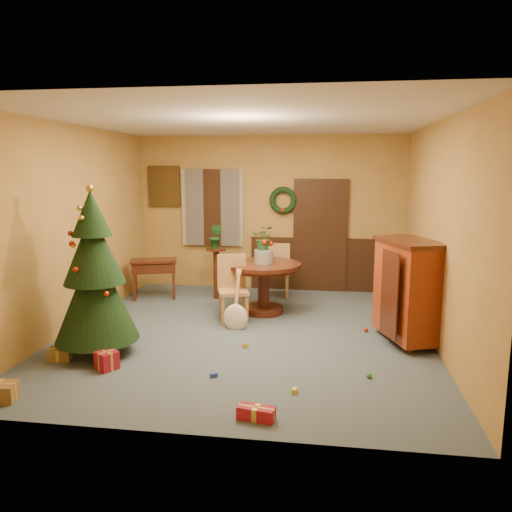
% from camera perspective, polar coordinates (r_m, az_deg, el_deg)
% --- Properties ---
extents(room_envelope, '(5.50, 5.50, 5.50)m').
position_cam_1_polar(room_envelope, '(9.44, 2.83, 2.83)').
color(room_envelope, '#3C4C57').
rests_on(room_envelope, ground).
extents(dining_table, '(1.18, 1.18, 0.81)m').
position_cam_1_polar(dining_table, '(7.91, 0.88, -2.55)').
color(dining_table, '#33170B').
rests_on(dining_table, floor).
extents(urn, '(0.29, 0.29, 0.21)m').
position_cam_1_polar(urn, '(7.84, 0.89, -0.05)').
color(urn, slate).
rests_on(urn, dining_table).
extents(centerpiece_plant, '(0.34, 0.30, 0.38)m').
position_cam_1_polar(centerpiece_plant, '(7.80, 0.90, 2.10)').
color(centerpiece_plant, '#1E4C23').
rests_on(centerpiece_plant, urn).
extents(chair_near, '(0.55, 0.55, 1.00)m').
position_cam_1_polar(chair_near, '(7.55, -2.70, -3.42)').
color(chair_near, '#9A6D3D').
rests_on(chair_near, floor).
extents(chair_far, '(0.48, 0.48, 1.01)m').
position_cam_1_polar(chair_far, '(8.82, 2.44, -1.45)').
color(chair_far, '#9A6D3D').
rests_on(chair_far, floor).
extents(guitar, '(0.51, 0.63, 0.81)m').
position_cam_1_polar(guitar, '(7.15, -2.36, -5.17)').
color(guitar, beige).
rests_on(guitar, floor).
extents(plant_stand, '(0.35, 0.35, 0.90)m').
position_cam_1_polar(plant_stand, '(8.84, -4.55, -1.31)').
color(plant_stand, '#33170B').
rests_on(plant_stand, floor).
extents(stand_plant, '(0.29, 0.26, 0.43)m').
position_cam_1_polar(stand_plant, '(8.75, -4.60, 2.25)').
color(stand_plant, '#19471E').
rests_on(stand_plant, plant_stand).
extents(christmas_tree, '(1.02, 1.02, 2.10)m').
position_cam_1_polar(christmas_tree, '(6.39, -17.96, -2.13)').
color(christmas_tree, '#382111').
rests_on(christmas_tree, floor).
extents(writing_desk, '(0.88, 0.62, 0.70)m').
position_cam_1_polar(writing_desk, '(9.00, -11.59, -1.48)').
color(writing_desk, '#33170B').
rests_on(writing_desk, floor).
extents(sideboard, '(0.89, 1.20, 1.38)m').
position_cam_1_polar(sideboard, '(6.83, 16.97, -3.53)').
color(sideboard, '#5E1A0A').
rests_on(sideboard, floor).
extents(gift_b, '(0.29, 0.29, 0.21)m').
position_cam_1_polar(gift_b, '(6.10, -16.68, -11.36)').
color(gift_b, maroon).
rests_on(gift_b, floor).
extents(gift_c, '(0.30, 0.23, 0.15)m').
position_cam_1_polar(gift_c, '(6.56, -21.50, -10.41)').
color(gift_c, brown).
rests_on(gift_c, floor).
extents(gift_d, '(0.36, 0.20, 0.12)m').
position_cam_1_polar(gift_d, '(4.80, 0.02, -17.52)').
color(gift_d, maroon).
rests_on(gift_d, floor).
extents(toy_a, '(0.09, 0.09, 0.05)m').
position_cam_1_polar(toy_a, '(5.69, -4.85, -13.40)').
color(toy_a, '#2644A5').
rests_on(toy_a, floor).
extents(toy_b, '(0.06, 0.06, 0.06)m').
position_cam_1_polar(toy_b, '(5.78, 12.80, -13.20)').
color(toy_b, '#238131').
rests_on(toy_b, floor).
extents(toy_c, '(0.06, 0.09, 0.05)m').
position_cam_1_polar(toy_c, '(5.33, 4.42, -15.08)').
color(toy_c, gold).
rests_on(toy_c, floor).
extents(toy_d, '(0.06, 0.06, 0.06)m').
position_cam_1_polar(toy_d, '(7.29, 12.46, -8.27)').
color(toy_d, '#AC210B').
rests_on(toy_d, floor).
extents(toy_e, '(0.09, 0.06, 0.05)m').
position_cam_1_polar(toy_e, '(6.53, -1.24, -10.24)').
color(toy_e, gold).
rests_on(toy_e, floor).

